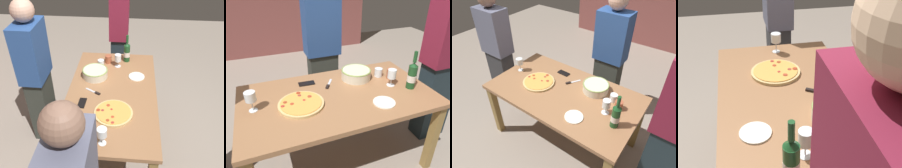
{
  "view_description": "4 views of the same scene",
  "coord_description": "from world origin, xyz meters",
  "views": [
    {
      "loc": [
        -1.95,
        -0.17,
        2.28
      ],
      "look_at": [
        0.0,
        0.0,
        0.85
      ],
      "focal_mm": 39.19,
      "sensor_mm": 36.0,
      "label": 1
    },
    {
      "loc": [
        -0.54,
        -1.4,
        1.7
      ],
      "look_at": [
        0.0,
        0.0,
        0.85
      ],
      "focal_mm": 34.05,
      "sensor_mm": 36.0,
      "label": 2
    },
    {
      "loc": [
        1.0,
        -1.37,
        2.16
      ],
      "look_at": [
        0.0,
        0.0,
        0.85
      ],
      "focal_mm": 33.15,
      "sensor_mm": 36.0,
      "label": 3
    },
    {
      "loc": [
        1.48,
        -0.3,
        1.8
      ],
      "look_at": [
        0.0,
        0.0,
        0.85
      ],
      "focal_mm": 46.5,
      "sensor_mm": 36.0,
      "label": 4
    }
  ],
  "objects": [
    {
      "name": "person_guest_left",
      "position": [
        0.12,
        0.82,
        0.83
      ],
      "size": [
        0.38,
        0.24,
        1.64
      ],
      "rotation": [
        0.0,
        0.0,
        -1.72
      ],
      "color": "#30352E",
      "rests_on": "ground"
    },
    {
      "name": "pizza",
      "position": [
        -0.32,
        -0.04,
        0.76
      ],
      "size": [
        0.35,
        0.35,
        0.03
      ],
      "color": "#D6B574",
      "rests_on": "dining_table"
    },
    {
      "name": "serving_bowl",
      "position": [
        0.26,
        0.21,
        0.8
      ],
      "size": [
        0.28,
        0.28,
        0.09
      ],
      "color": "beige",
      "rests_on": "dining_table"
    },
    {
      "name": "ground_plane",
      "position": [
        0.0,
        0.0,
        0.0
      ],
      "size": [
        8.0,
        8.0,
        0.0
      ],
      "primitive_type": "plane",
      "color": "gray"
    },
    {
      "name": "cup_ceramic",
      "position": [
        0.49,
        0.17,
        0.79
      ],
      "size": [
        0.08,
        0.08,
        0.08
      ],
      "primitive_type": "cylinder",
      "color": "white",
      "rests_on": "dining_table"
    },
    {
      "name": "side_plate",
      "position": [
        0.29,
        -0.25,
        0.76
      ],
      "size": [
        0.18,
        0.18,
        0.01
      ],
      "primitive_type": "cylinder",
      "color": "white",
      "rests_on": "dining_table"
    },
    {
      "name": "person_host",
      "position": [
        1.09,
        -0.0,
        0.9
      ],
      "size": [
        0.38,
        0.24,
        1.75
      ],
      "rotation": [
        0.0,
        0.0,
        3.14
      ],
      "color": "#1E2B32",
      "rests_on": "ground"
    },
    {
      "name": "pizza_knife",
      "position": [
        -0.03,
        0.17,
        0.76
      ],
      "size": [
        0.11,
        0.16,
        0.02
      ],
      "color": "silver",
      "rests_on": "dining_table"
    },
    {
      "name": "cell_phone",
      "position": [
        -0.2,
        0.27,
        0.76
      ],
      "size": [
        0.15,
        0.08,
        0.01
      ],
      "primitive_type": "cube",
      "rotation": [
        0.0,
        0.0,
        1.53
      ],
      "color": "black",
      "rests_on": "dining_table"
    },
    {
      "name": "wine_bottle",
      "position": [
        0.63,
        -0.12,
        0.87
      ],
      "size": [
        0.08,
        0.08,
        0.34
      ],
      "color": "#194721",
      "rests_on": "dining_table"
    },
    {
      "name": "wine_glass_by_bottle",
      "position": [
        -0.67,
        0.02,
        0.87
      ],
      "size": [
        0.08,
        0.08,
        0.16
      ],
      "color": "white",
      "rests_on": "dining_table"
    },
    {
      "name": "cup_amber",
      "position": [
        0.58,
        0.1,
        0.8
      ],
      "size": [
        0.08,
        0.08,
        0.09
      ],
      "primitive_type": "cylinder",
      "color": "#A95436",
      "rests_on": "dining_table"
    },
    {
      "name": "dining_table",
      "position": [
        0.0,
        0.0,
        0.66
      ],
      "size": [
        1.6,
        0.9,
        0.75
      ],
      "color": "#9A6A45",
      "rests_on": "ground"
    },
    {
      "name": "wine_glass_near_pizza",
      "position": [
        0.5,
        -0.02,
        0.86
      ],
      "size": [
        0.07,
        0.07,
        0.16
      ],
      "color": "white",
      "rests_on": "dining_table"
    }
  ]
}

